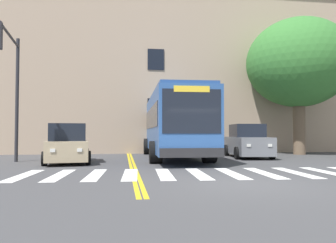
% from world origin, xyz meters
% --- Properties ---
extents(ground_plane, '(120.00, 120.00, 0.00)m').
position_xyz_m(ground_plane, '(0.00, 0.00, 0.00)').
color(ground_plane, '#424244').
extents(crosswalk, '(11.94, 3.74, 0.01)m').
position_xyz_m(crosswalk, '(-0.80, 2.28, 0.00)').
color(crosswalk, white).
rests_on(crosswalk, ground).
extents(lane_line_yellow_inner, '(0.12, 36.00, 0.01)m').
position_xyz_m(lane_line_yellow_inner, '(-2.98, 16.28, 0.00)').
color(lane_line_yellow_inner, gold).
rests_on(lane_line_yellow_inner, ground).
extents(lane_line_yellow_outer, '(0.12, 36.00, 0.01)m').
position_xyz_m(lane_line_yellow_outer, '(-2.82, 16.28, 0.00)').
color(lane_line_yellow_outer, gold).
rests_on(lane_line_yellow_outer, ground).
extents(city_bus, '(3.18, 12.05, 3.46)m').
position_xyz_m(city_bus, '(-0.54, 9.75, 1.90)').
color(city_bus, '#2D5699').
rests_on(city_bus, ground).
extents(car_tan_near_lane, '(2.38, 4.09, 1.79)m').
position_xyz_m(car_tan_near_lane, '(-5.83, 7.01, 0.82)').
color(car_tan_near_lane, tan).
rests_on(car_tan_near_lane, ground).
extents(car_grey_far_lane, '(2.37, 4.39, 1.86)m').
position_xyz_m(car_grey_far_lane, '(3.60, 9.03, 0.84)').
color(car_grey_far_lane, slate).
rests_on(car_grey_far_lane, ground).
extents(car_silver_behind_bus, '(2.29, 4.80, 2.30)m').
position_xyz_m(car_silver_behind_bus, '(-0.04, 20.31, 1.09)').
color(car_silver_behind_bus, '#B7BABF').
rests_on(car_silver_behind_bus, ground).
extents(traffic_light_far_corner, '(0.73, 4.17, 5.90)m').
position_xyz_m(traffic_light_far_corner, '(-8.14, 6.28, 4.03)').
color(traffic_light_far_corner, '#28282D').
rests_on(traffic_light_far_corner, ground).
extents(street_tree_curbside_large, '(8.02, 7.89, 8.70)m').
position_xyz_m(street_tree_curbside_large, '(7.82, 10.95, 5.83)').
color(street_tree_curbside_large, brown).
rests_on(street_tree_curbside_large, ground).
extents(building_facade, '(36.59, 9.88, 11.87)m').
position_xyz_m(building_facade, '(-1.14, 18.01, 5.94)').
color(building_facade, tan).
rests_on(building_facade, ground).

